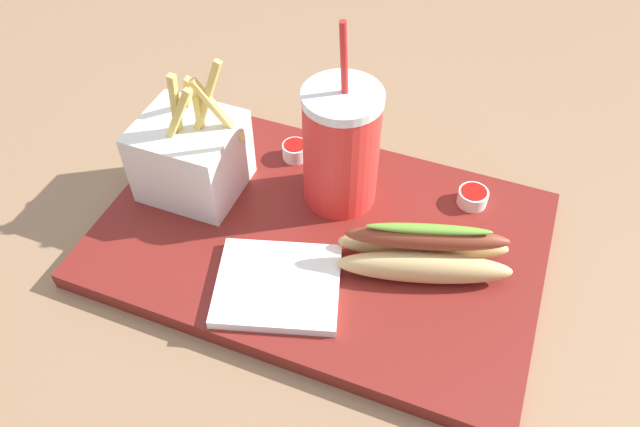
{
  "coord_description": "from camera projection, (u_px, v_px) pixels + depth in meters",
  "views": [
    {
      "loc": [
        -0.15,
        0.39,
        0.52
      ],
      "look_at": [
        0.0,
        0.0,
        0.05
      ],
      "focal_mm": 34.28,
      "sensor_mm": 36.0,
      "label": 1
    }
  ],
  "objects": [
    {
      "name": "soda_cup",
      "position": [
        344.0,
        148.0,
        0.64
      ],
      "size": [
        0.08,
        0.08,
        0.22
      ],
      "color": "red",
      "rests_on": "food_tray"
    },
    {
      "name": "food_tray",
      "position": [
        320.0,
        238.0,
        0.66
      ],
      "size": [
        0.46,
        0.3,
        0.02
      ],
      "primitive_type": "cube",
      "color": "maroon",
      "rests_on": "ground_plane"
    },
    {
      "name": "ketchup_cup_1",
      "position": [
        473.0,
        196.0,
        0.67
      ],
      "size": [
        0.03,
        0.03,
        0.02
      ],
      "color": "white",
      "rests_on": "food_tray"
    },
    {
      "name": "ground_plane",
      "position": [
        320.0,
        250.0,
        0.67
      ],
      "size": [
        2.4,
        2.4,
        0.02
      ],
      "primitive_type": "cube",
      "color": "#8C6B4C"
    },
    {
      "name": "hot_dog_1",
      "position": [
        424.0,
        252.0,
        0.6
      ],
      "size": [
        0.18,
        0.1,
        0.06
      ],
      "color": "#DBB775",
      "rests_on": "food_tray"
    },
    {
      "name": "fries_basket",
      "position": [
        191.0,
        156.0,
        0.67
      ],
      "size": [
        0.11,
        0.1,
        0.17
      ],
      "color": "white",
      "rests_on": "food_tray"
    },
    {
      "name": "ketchup_cup_2",
      "position": [
        295.0,
        150.0,
        0.72
      ],
      "size": [
        0.03,
        0.03,
        0.02
      ],
      "color": "white",
      "rests_on": "food_tray"
    },
    {
      "name": "napkin_stack",
      "position": [
        278.0,
        285.0,
        0.6
      ],
      "size": [
        0.15,
        0.13,
        0.01
      ],
      "primitive_type": "cube",
      "rotation": [
        0.0,
        0.0,
        0.29
      ],
      "color": "white",
      "rests_on": "food_tray"
    }
  ]
}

